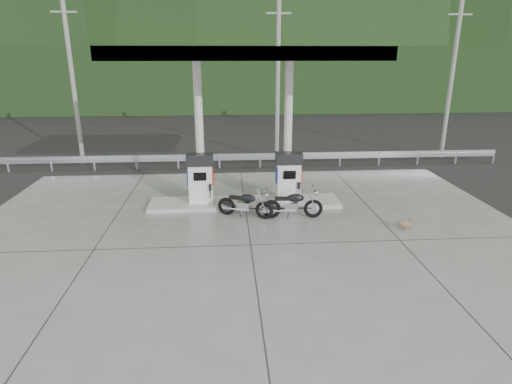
{
  "coord_description": "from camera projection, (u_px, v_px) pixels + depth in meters",
  "views": [
    {
      "loc": [
        -0.66,
        -12.42,
        5.37
      ],
      "look_at": [
        0.3,
        1.0,
        1.0
      ],
      "focal_mm": 30.0,
      "sensor_mm": 36.0,
      "label": 1
    }
  ],
  "objects": [
    {
      "name": "tree_band",
      "position": [
        231.0,
        79.0,
        41.02
      ],
      "size": [
        80.0,
        6.0,
        6.0
      ],
      "primitive_type": "cube",
      "color": "black",
      "rests_on": "ground"
    },
    {
      "name": "utility_pole_b",
      "position": [
        278.0,
        82.0,
        21.4
      ],
      "size": [
        0.22,
        0.22,
        8.0
      ],
      "primitive_type": "cylinder",
      "color": "gray",
      "rests_on": "ground"
    },
    {
      "name": "utility_pole_a",
      "position": [
        73.0,
        83.0,
        20.72
      ],
      "size": [
        0.22,
        0.22,
        8.0
      ],
      "primitive_type": "cylinder",
      "color": "gray",
      "rests_on": "ground"
    },
    {
      "name": "canopy_column_right",
      "position": [
        288.0,
        131.0,
        15.52
      ],
      "size": [
        0.3,
        0.3,
        5.0
      ],
      "primitive_type": "cylinder",
      "color": "silver",
      "rests_on": "pump_island"
    },
    {
      "name": "ground",
      "position": [
        249.0,
        232.0,
        13.49
      ],
      "size": [
        160.0,
        160.0,
        0.0
      ],
      "primitive_type": "plane",
      "color": "black",
      "rests_on": "ground"
    },
    {
      "name": "gas_pump_right",
      "position": [
        288.0,
        177.0,
        15.64
      ],
      "size": [
        0.95,
        0.55,
        1.8
      ],
      "primitive_type": null,
      "color": "white",
      "rests_on": "pump_island"
    },
    {
      "name": "forecourt_apron",
      "position": [
        249.0,
        232.0,
        13.48
      ],
      "size": [
        18.0,
        14.0,
        0.02
      ],
      "primitive_type": "cube",
      "color": "slate",
      "rests_on": "ground"
    },
    {
      "name": "motorcycle_right",
      "position": [
        292.0,
        205.0,
        14.48
      ],
      "size": [
        1.97,
        0.7,
        0.92
      ],
      "primitive_type": null,
      "rotation": [
        0.0,
        0.0,
        -0.04
      ],
      "color": "black",
      "rests_on": "forecourt_apron"
    },
    {
      "name": "forested_hills",
      "position": [
        229.0,
        88.0,
        70.4
      ],
      "size": [
        100.0,
        40.0,
        140.0
      ],
      "primitive_type": null,
      "color": "black",
      "rests_on": "ground"
    },
    {
      "name": "motorcycle_left",
      "position": [
        245.0,
        204.0,
        14.58
      ],
      "size": [
        1.94,
        1.23,
        0.88
      ],
      "primitive_type": null,
      "rotation": [
        0.0,
        0.0,
        -0.37
      ],
      "color": "black",
      "rests_on": "forecourt_apron"
    },
    {
      "name": "gas_pump_left",
      "position": [
        201.0,
        179.0,
        15.42
      ],
      "size": [
        0.95,
        0.55,
        1.8
      ],
      "primitive_type": null,
      "color": "white",
      "rests_on": "pump_island"
    },
    {
      "name": "road",
      "position": [
        238.0,
        152.0,
        24.39
      ],
      "size": [
        60.0,
        7.0,
        0.01
      ],
      "primitive_type": "cube",
      "color": "black",
      "rests_on": "ground"
    },
    {
      "name": "pump_island",
      "position": [
        245.0,
        203.0,
        15.83
      ],
      "size": [
        7.0,
        1.4,
        0.15
      ],
      "primitive_type": "cube",
      "color": "#9B9990",
      "rests_on": "forecourt_apron"
    },
    {
      "name": "duck",
      "position": [
        405.0,
        224.0,
        13.58
      ],
      "size": [
        0.52,
        0.23,
        0.36
      ],
      "primitive_type": null,
      "rotation": [
        0.0,
        0.0,
        -0.19
      ],
      "color": "brown",
      "rests_on": "forecourt_apron"
    },
    {
      "name": "canopy_column_left",
      "position": [
        199.0,
        133.0,
        15.3
      ],
      "size": [
        0.3,
        0.3,
        5.0
      ],
      "primitive_type": "cylinder",
      "color": "silver",
      "rests_on": "pump_island"
    },
    {
      "name": "utility_pole_c",
      "position": [
        451.0,
        81.0,
        22.01
      ],
      "size": [
        0.22,
        0.22,
        8.0
      ],
      "primitive_type": "cylinder",
      "color": "gray",
      "rests_on": "ground"
    },
    {
      "name": "guardrail",
      "position": [
        240.0,
        154.0,
        20.86
      ],
      "size": [
        26.0,
        0.16,
        1.42
      ],
      "primitive_type": null,
      "color": "#ADAFB6",
      "rests_on": "ground"
    },
    {
      "name": "canopy_roof",
      "position": [
        244.0,
        53.0,
        14.2
      ],
      "size": [
        8.5,
        5.0,
        0.4
      ],
      "primitive_type": "cube",
      "color": "silver",
      "rests_on": "canopy_column_left"
    }
  ]
}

